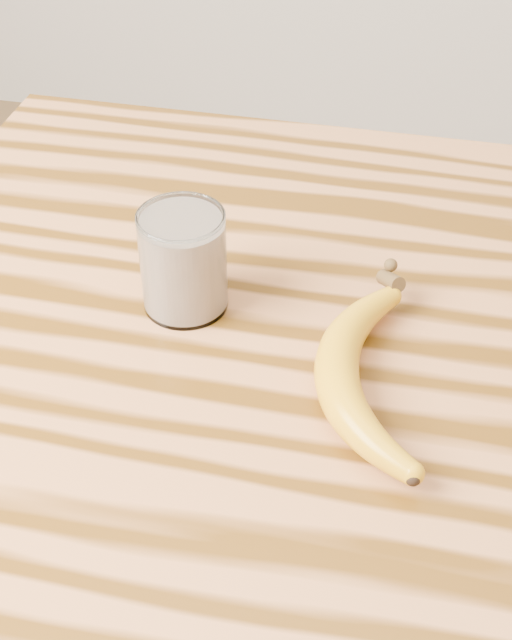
# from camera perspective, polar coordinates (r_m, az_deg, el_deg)

# --- Properties ---
(table) EXTENTS (1.20, 0.80, 0.90)m
(table) POSITION_cam_1_polar(r_m,az_deg,el_deg) (0.95, 11.49, -7.54)
(table) COLOR #B06E3D
(table) RESTS_ON ground
(smoothie_glass) EXTENTS (0.08, 0.08, 0.10)m
(smoothie_glass) POSITION_cam_1_polar(r_m,az_deg,el_deg) (0.85, -4.67, 3.74)
(smoothie_glass) COLOR white
(smoothie_glass) RESTS_ON table
(banana) EXTENTS (0.18, 0.34, 0.04)m
(banana) POSITION_cam_1_polar(r_m,az_deg,el_deg) (0.78, 5.09, -3.42)
(banana) COLOR orange
(banana) RESTS_ON table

